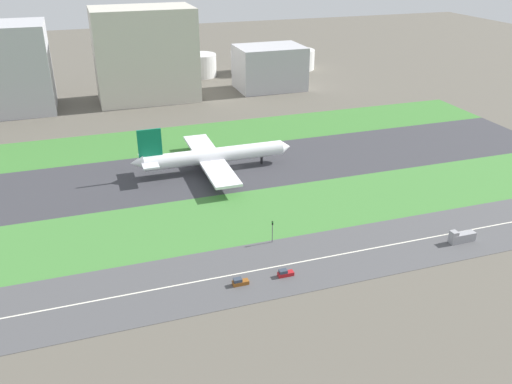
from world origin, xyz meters
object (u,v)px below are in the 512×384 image
Objects in this scene: fuel_tank_centre at (248,62)px; office_tower at (269,68)px; hangar_building at (145,54)px; fuel_tank_west at (200,65)px; terminal_building at (7,68)px; car_0 at (240,282)px; airliner at (211,156)px; truck_0 at (461,237)px; traffic_light at (272,230)px; fuel_tank_east at (297,59)px; car_1 at (285,273)px.

office_tower is at bearing -90.86° from fuel_tank_centre.
hangar_building is 63.38m from fuel_tank_west.
car_0 is at bearing -70.44° from terminal_building.
office_tower is at bearing 60.05° from airliner.
terminal_building reaches higher than truck_0.
fuel_tank_centre is (74.71, 45.00, -18.07)m from hangar_building.
office_tower is 45.35m from fuel_tank_centre.
fuel_tank_east reaches higher than traffic_light.
car_0 is 1.00× the size of car_1.
truck_0 is at bearing -100.49° from fuel_tank_east.
fuel_tank_centre reaches higher than fuel_tank_east.
terminal_building is at bearing -67.08° from car_1.
office_tower reaches higher than traffic_light.
fuel_tank_east is (70.20, 0.00, -0.62)m from fuel_tank_west.
fuel_tank_centre is (66.37, 159.00, 1.01)m from airliner.
terminal_building reaches higher than fuel_tank_east.
airliner reaches higher than fuel_tank_centre.
airliner reaches higher than car_1.
truck_0 reaches higher than car_1.
car_0 is 0.19× the size of fuel_tank_centre.
traffic_light is 194.11m from terminal_building.
terminal_building is at bearing 115.78° from traffic_light.
hangar_building is at bearing -87.17° from car_1.
airliner is 7.74× the size of truck_0.
car_1 is 0.10× the size of terminal_building.
airliner is 14.77× the size of car_0.
office_tower reaches higher than fuel_tank_centre.
hangar_building reaches higher than airliner.
traffic_light is (-54.85, 17.99, 2.62)m from truck_0.
fuel_tank_west is (31.38, 237.00, 6.44)m from car_1.
airliner is 2.76× the size of fuel_tank_centre.
truck_0 is 0.19× the size of terminal_building.
hangar_building is (71.71, 0.00, 2.68)m from terminal_building.
car_1 is 0.11× the size of office_tower.
terminal_building is (-81.20, 192.00, 21.70)m from car_1.
office_tower is 1.81× the size of fuel_tank_west.
hangar_building is at bearing 94.18° from airliner.
fuel_tank_west reaches higher than truck_0.
airliner is 2.96× the size of fuel_tank_west.
office_tower is (145.74, 0.00, -9.78)m from terminal_building.
hangar_building is at bearing 94.05° from traffic_light.
fuel_tank_east is (111.07, 45.00, -18.57)m from hangar_building.
car_1 is at bearing -87.17° from hangar_building.
truck_0 is 0.21× the size of office_tower.
terminal_building is at bearing -70.44° from car_0.
truck_0 reaches higher than car_0.
car_0 is 263.30m from fuel_tank_east.
car_1 is (1.15, -78.00, -5.31)m from airliner.
car_0 is at bearing -98.62° from airliner.
car_0 is at bearing -0.00° from truck_0.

